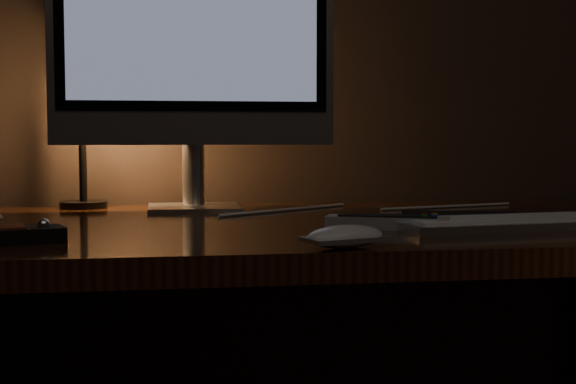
{
  "coord_description": "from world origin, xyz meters",
  "views": [
    {
      "loc": [
        -0.2,
        0.51,
        0.9
      ],
      "look_at": [
        -0.0,
        1.73,
        0.81
      ],
      "focal_mm": 50.0,
      "sensor_mm": 36.0,
      "label": 1
    }
  ],
  "objects": [
    {
      "name": "cable",
      "position": [
        0.21,
        2.04,
        0.75
      ],
      "size": [
        0.6,
        0.27,
        0.01
      ],
      "primitive_type": "cylinder",
      "rotation": [
        0.0,
        1.57,
        0.42
      ],
      "color": "white",
      "rests_on": "desk"
    },
    {
      "name": "desk",
      "position": [
        0.0,
        1.93,
        0.62
      ],
      "size": [
        1.6,
        0.75,
        0.75
      ],
      "color": "#351A0C",
      "rests_on": "ground"
    },
    {
      "name": "desk_lamp",
      "position": [
        -0.33,
        2.14,
        0.97
      ],
      "size": [
        0.14,
        0.16,
        0.32
      ],
      "rotation": [
        0.0,
        0.0,
        0.32
      ],
      "color": "black",
      "rests_on": "desk"
    },
    {
      "name": "monitor",
      "position": [
        -0.13,
        2.1,
        1.09
      ],
      "size": [
        0.55,
        0.16,
        0.58
      ],
      "rotation": [
        0.0,
        0.0,
        -0.0
      ],
      "color": "silver",
      "rests_on": "desk"
    },
    {
      "name": "mouse",
      "position": [
        0.04,
        1.52,
        0.76
      ],
      "size": [
        0.12,
        0.09,
        0.02
      ],
      "primitive_type": "ellipsoid",
      "rotation": [
        0.0,
        0.0,
        0.33
      ],
      "color": "white",
      "rests_on": "desk"
    },
    {
      "name": "tv_remote",
      "position": [
        0.15,
        1.72,
        0.76
      ],
      "size": [
        0.2,
        0.12,
        0.03
      ],
      "rotation": [
        0.0,
        0.0,
        -0.38
      ],
      "color": "#9A9CA0",
      "rests_on": "desk"
    },
    {
      "name": "keyboard",
      "position": [
        0.4,
        1.71,
        0.76
      ],
      "size": [
        0.48,
        0.19,
        0.02
      ],
      "primitive_type": "cube",
      "rotation": [
        0.0,
        0.0,
        0.13
      ],
      "color": "silver",
      "rests_on": "desk"
    },
    {
      "name": "mousepad",
      "position": [
        0.36,
        1.87,
        0.75
      ],
      "size": [
        0.29,
        0.26,
        0.0
      ],
      "primitive_type": "cube",
      "rotation": [
        0.0,
        0.0,
        -0.25
      ],
      "color": "black",
      "rests_on": "desk"
    }
  ]
}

